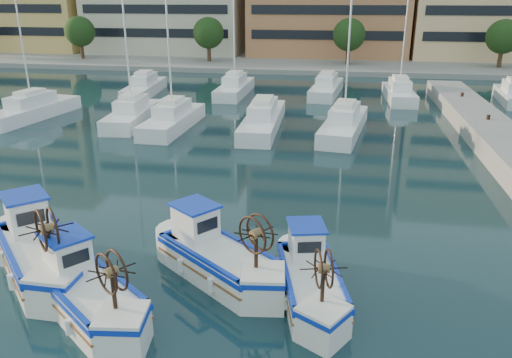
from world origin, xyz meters
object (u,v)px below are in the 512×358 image
fishing_boat_c (216,255)px  fishing_boat_d (310,277)px  fishing_boat_a (38,250)px  fishing_boat_b (85,290)px

fishing_boat_c → fishing_boat_d: size_ratio=1.08×
fishing_boat_a → fishing_boat_d: 8.95m
fishing_boat_d → fishing_boat_a: bearing=166.7°
fishing_boat_a → fishing_boat_c: bearing=-36.7°
fishing_boat_a → fishing_boat_b: fishing_boat_a is taller
fishing_boat_c → fishing_boat_d: 3.22m
fishing_boat_a → fishing_boat_d: bearing=-44.1°
fishing_boat_a → fishing_boat_c: (5.82, 0.79, -0.07)m
fishing_boat_c → fishing_boat_d: fishing_boat_c is taller
fishing_boat_b → fishing_boat_d: bearing=-35.7°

